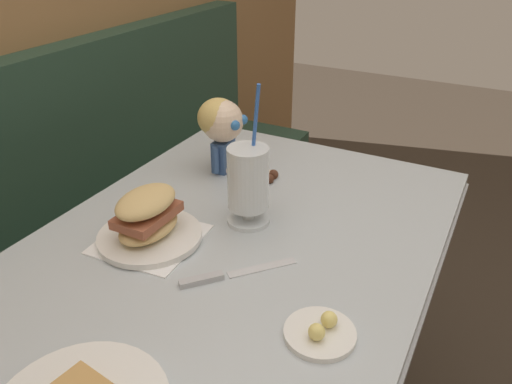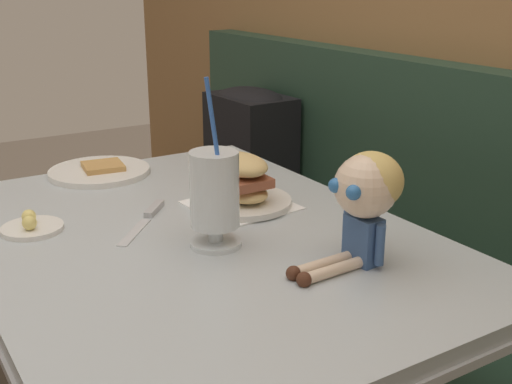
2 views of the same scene
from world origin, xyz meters
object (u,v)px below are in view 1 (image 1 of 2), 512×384
Objects in this scene: sandwich_plate at (148,221)px; seated_doll at (222,125)px; butter_knife at (219,276)px; butter_saucer at (321,332)px; milkshake_glass at (248,182)px.

seated_doll is (0.36, 0.03, 0.08)m from sandwich_plate.
sandwich_plate is 0.37m from seated_doll.
sandwich_plate reaches higher than butter_knife.
sandwich_plate is 0.43m from butter_saucer.
butter_saucer is 0.64× the size of butter_knife.
sandwich_plate is 1.17× the size of butter_knife.
milkshake_glass is 0.23m from butter_knife.
butter_knife is 0.85× the size of seated_doll.
seated_doll is at bearing 42.62° from milkshake_glass.
seated_doll is (0.20, 0.18, 0.03)m from milkshake_glass.
butter_knife is (-0.20, -0.05, -0.09)m from milkshake_glass.
butter_saucer is (-0.09, -0.42, -0.04)m from sandwich_plate.
seated_doll reaches higher than butter_knife.
sandwich_plate is at bearing -174.77° from seated_doll.
butter_knife is 0.48m from seated_doll.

